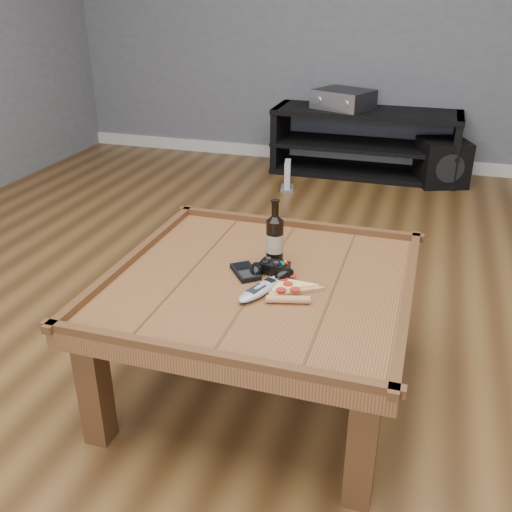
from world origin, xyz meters
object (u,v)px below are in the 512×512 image
(beer_bottle, at_px, (275,239))
(game_controller, at_px, (272,270))
(av_receiver, at_px, (343,99))
(pizza_slice, at_px, (288,289))
(game_console, at_px, (287,177))
(remote_control, at_px, (260,290))
(smartphone, at_px, (245,272))
(subwoofer, at_px, (442,162))
(coffee_table, at_px, (261,293))
(media_console, at_px, (364,143))

(beer_bottle, distance_m, game_controller, 0.12)
(av_receiver, bearing_deg, pizza_slice, -60.44)
(game_console, bearing_deg, beer_bottle, -89.36)
(game_controller, xyz_separation_m, remote_control, (-0.00, -0.13, -0.01))
(smartphone, relative_size, remote_control, 0.71)
(game_controller, bearing_deg, subwoofer, 84.48)
(coffee_table, xyz_separation_m, game_console, (-0.47, 2.22, -0.30))
(media_console, height_order, remote_control, media_console)
(media_console, distance_m, subwoofer, 0.60)
(coffee_table, height_order, av_receiver, av_receiver)
(smartphone, xyz_separation_m, av_receiver, (-0.12, 2.73, 0.11))
(coffee_table, xyz_separation_m, media_console, (0.00, 2.75, -0.15))
(pizza_slice, distance_m, smartphone, 0.19)
(media_console, height_order, pizza_slice, media_console)
(pizza_slice, bearing_deg, remote_control, -165.89)
(media_console, xyz_separation_m, pizza_slice, (0.11, -2.81, 0.21))
(media_console, xyz_separation_m, game_console, (-0.47, -0.53, -0.15))
(remote_control, xyz_separation_m, game_console, (-0.50, 2.32, -0.37))
(media_console, bearing_deg, game_controller, -89.37)
(av_receiver, bearing_deg, beer_bottle, -62.14)
(media_console, bearing_deg, game_console, -131.38)
(subwoofer, bearing_deg, remote_control, -122.10)
(media_console, height_order, game_console, media_console)
(coffee_table, distance_m, media_console, 2.75)
(beer_bottle, distance_m, game_console, 2.19)
(smartphone, relative_size, subwoofer, 0.35)
(remote_control, bearing_deg, coffee_table, 125.49)
(coffee_table, distance_m, av_receiver, 2.76)
(pizza_slice, height_order, remote_control, remote_control)
(game_controller, height_order, smartphone, game_controller)
(game_controller, bearing_deg, av_receiver, 100.89)
(game_controller, relative_size, av_receiver, 0.35)
(media_console, distance_m, smartphone, 2.74)
(coffee_table, height_order, subwoofer, coffee_table)
(smartphone, bearing_deg, subwoofer, 38.54)
(beer_bottle, bearing_deg, coffee_table, -95.79)
(remote_control, relative_size, game_console, 1.01)
(game_controller, bearing_deg, smartphone, -163.51)
(coffee_table, bearing_deg, subwoofer, 77.59)
(media_console, relative_size, smartphone, 9.47)
(smartphone, distance_m, subwoofer, 2.75)
(beer_bottle, bearing_deg, av_receiver, 94.27)
(coffee_table, bearing_deg, av_receiver, 93.82)
(media_console, bearing_deg, av_receiver, -178.52)
(beer_bottle, bearing_deg, remote_control, -86.41)
(game_controller, xyz_separation_m, av_receiver, (-0.21, 2.71, 0.10))
(smartphone, bearing_deg, media_console, 50.98)
(coffee_table, xyz_separation_m, game_controller, (0.03, 0.03, 0.08))
(game_controller, relative_size, game_console, 0.84)
(game_controller, xyz_separation_m, smartphone, (-0.09, -0.02, -0.01))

